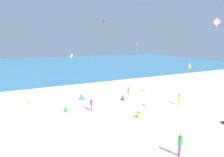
{
  "coord_description": "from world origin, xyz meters",
  "views": [
    {
      "loc": [
        -6.98,
        -8.5,
        7.88
      ],
      "look_at": [
        0.0,
        7.52,
        3.96
      ],
      "focal_mm": 26.42,
      "sensor_mm": 36.0,
      "label": 1
    }
  ],
  "objects_px": {
    "person_6": "(128,91)",
    "person_7": "(82,98)",
    "person_2": "(123,98)",
    "person_5": "(66,110)",
    "person_1": "(179,98)",
    "person_0": "(139,115)",
    "kite_purple": "(137,45)",
    "kite_pink": "(217,22)",
    "kite_red": "(104,21)",
    "kite_orange": "(189,65)",
    "person_3": "(91,104)",
    "kite_yellow": "(72,56)",
    "person_4": "(180,144)"
  },
  "relations": [
    {
      "from": "person_4",
      "to": "kite_purple",
      "type": "height_order",
      "value": "kite_purple"
    },
    {
      "from": "person_6",
      "to": "person_7",
      "type": "distance_m",
      "value": 6.66
    },
    {
      "from": "person_0",
      "to": "kite_pink",
      "type": "height_order",
      "value": "kite_pink"
    },
    {
      "from": "person_1",
      "to": "person_3",
      "type": "distance_m",
      "value": 11.06
    },
    {
      "from": "kite_purple",
      "to": "kite_orange",
      "type": "relative_size",
      "value": 1.42
    },
    {
      "from": "person_2",
      "to": "person_5",
      "type": "bearing_deg",
      "value": 77.43
    },
    {
      "from": "kite_purple",
      "to": "person_7",
      "type": "bearing_deg",
      "value": -176.5
    },
    {
      "from": "kite_red",
      "to": "kite_orange",
      "type": "xyz_separation_m",
      "value": [
        0.12,
        -23.61,
        -6.76
      ]
    },
    {
      "from": "person_2",
      "to": "kite_purple",
      "type": "height_order",
      "value": "kite_purple"
    },
    {
      "from": "person_2",
      "to": "person_7",
      "type": "distance_m",
      "value": 5.68
    },
    {
      "from": "person_1",
      "to": "person_5",
      "type": "height_order",
      "value": "person_1"
    },
    {
      "from": "person_0",
      "to": "person_2",
      "type": "height_order",
      "value": "person_2"
    },
    {
      "from": "person_6",
      "to": "kite_yellow",
      "type": "bearing_deg",
      "value": -79.92
    },
    {
      "from": "kite_red",
      "to": "kite_purple",
      "type": "height_order",
      "value": "kite_red"
    },
    {
      "from": "kite_red",
      "to": "kite_orange",
      "type": "distance_m",
      "value": 24.56
    },
    {
      "from": "person_7",
      "to": "kite_pink",
      "type": "bearing_deg",
      "value": -20.93
    },
    {
      "from": "person_0",
      "to": "kite_purple",
      "type": "bearing_deg",
      "value": -8.03
    },
    {
      "from": "person_3",
      "to": "person_4",
      "type": "xyz_separation_m",
      "value": [
        3.38,
        -10.1,
        0.16
      ]
    },
    {
      "from": "person_5",
      "to": "person_6",
      "type": "bearing_deg",
      "value": -111.11
    },
    {
      "from": "person_3",
      "to": "kite_orange",
      "type": "bearing_deg",
      "value": -22.42
    },
    {
      "from": "person_6",
      "to": "kite_orange",
      "type": "distance_m",
      "value": 9.65
    },
    {
      "from": "person_2",
      "to": "kite_orange",
      "type": "distance_m",
      "value": 9.59
    },
    {
      "from": "person_1",
      "to": "person_7",
      "type": "height_order",
      "value": "person_1"
    },
    {
      "from": "person_0",
      "to": "person_4",
      "type": "distance_m",
      "value": 6.38
    },
    {
      "from": "person_0",
      "to": "person_1",
      "type": "distance_m",
      "value": 6.74
    },
    {
      "from": "person_3",
      "to": "person_6",
      "type": "relative_size",
      "value": 0.97
    },
    {
      "from": "person_5",
      "to": "person_1",
      "type": "bearing_deg",
      "value": -136.63
    },
    {
      "from": "person_0",
      "to": "kite_purple",
      "type": "height_order",
      "value": "kite_purple"
    },
    {
      "from": "person_5",
      "to": "kite_orange",
      "type": "relative_size",
      "value": 0.59
    },
    {
      "from": "kite_red",
      "to": "kite_purple",
      "type": "bearing_deg",
      "value": -88.66
    },
    {
      "from": "person_0",
      "to": "kite_orange",
      "type": "height_order",
      "value": "kite_orange"
    },
    {
      "from": "person_5",
      "to": "person_7",
      "type": "bearing_deg",
      "value": -70.87
    },
    {
      "from": "person_2",
      "to": "person_6",
      "type": "bearing_deg",
      "value": -72.44
    },
    {
      "from": "kite_purple",
      "to": "kite_orange",
      "type": "height_order",
      "value": "kite_purple"
    },
    {
      "from": "person_6",
      "to": "kite_pink",
      "type": "relative_size",
      "value": 1.01
    },
    {
      "from": "person_1",
      "to": "kite_pink",
      "type": "xyz_separation_m",
      "value": [
        3.27,
        -1.35,
        9.22
      ]
    },
    {
      "from": "person_0",
      "to": "person_2",
      "type": "relative_size",
      "value": 0.99
    },
    {
      "from": "person_6",
      "to": "kite_red",
      "type": "bearing_deg",
      "value": -126.82
    },
    {
      "from": "person_2",
      "to": "kite_orange",
      "type": "xyz_separation_m",
      "value": [
        3.65,
        -7.1,
        5.31
      ]
    },
    {
      "from": "person_3",
      "to": "kite_pink",
      "type": "xyz_separation_m",
      "value": [
        13.98,
        -4.11,
        9.25
      ]
    },
    {
      "from": "person_6",
      "to": "person_7",
      "type": "xyz_separation_m",
      "value": [
        -6.46,
        1.53,
        -0.54
      ]
    },
    {
      "from": "kite_red",
      "to": "person_1",
      "type": "bearing_deg",
      "value": -83.85
    },
    {
      "from": "kite_purple",
      "to": "kite_orange",
      "type": "xyz_separation_m",
      "value": [
        -0.2,
        -10.18,
        -1.86
      ]
    },
    {
      "from": "person_2",
      "to": "kite_yellow",
      "type": "height_order",
      "value": "kite_yellow"
    },
    {
      "from": "kite_red",
      "to": "kite_orange",
      "type": "height_order",
      "value": "kite_red"
    },
    {
      "from": "person_1",
      "to": "person_2",
      "type": "relative_size",
      "value": 2.05
    },
    {
      "from": "person_1",
      "to": "person_2",
      "type": "bearing_deg",
      "value": 81.05
    },
    {
      "from": "person_2",
      "to": "kite_red",
      "type": "xyz_separation_m",
      "value": [
        3.54,
        16.51,
        12.07
      ]
    },
    {
      "from": "kite_purple",
      "to": "person_3",
      "type": "bearing_deg",
      "value": -152.43
    },
    {
      "from": "kite_pink",
      "to": "person_6",
      "type": "bearing_deg",
      "value": 139.23
    }
  ]
}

